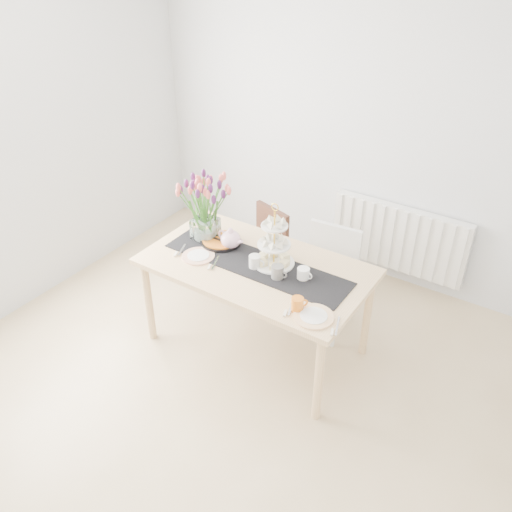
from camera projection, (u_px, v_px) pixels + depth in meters
The scene contains 16 objects.
room_shell at pixel (186, 252), 2.95m from camera, with size 4.50×4.50×4.50m.
radiator at pixel (398, 238), 4.71m from camera, with size 1.20×0.08×0.60m, color white.
dining_table at pixel (256, 273), 3.87m from camera, with size 1.60×0.90×0.75m.
chair_brown at pixel (263, 245), 4.64m from camera, with size 0.48×0.48×0.76m.
chair_white at pixel (328, 271), 4.22m from camera, with size 0.45×0.45×0.84m.
table_runner at pixel (256, 264), 3.83m from camera, with size 1.40×0.35×0.01m, color black.
tulip_vase at pixel (204, 198), 3.94m from camera, with size 0.63×0.63×0.53m.
cake_stand at pixel (274, 250), 3.76m from camera, with size 0.29×0.29×0.43m.
teapot at pixel (231, 239), 3.97m from camera, with size 0.24×0.19×0.16m, color white, non-canonical shape.
cream_jug at pixel (303, 274), 3.66m from camera, with size 0.08×0.08×0.08m, color white.
tart_tin at pixel (221, 241), 4.06m from camera, with size 0.30×0.30×0.04m.
mug_grey at pixel (277, 272), 3.66m from camera, with size 0.08×0.08×0.10m, color slate.
mug_white at pixel (255, 262), 3.77m from camera, with size 0.08×0.08×0.10m, color silver.
mug_orange at pixel (297, 304), 3.37m from camera, with size 0.08×0.08×0.09m, color orange.
plate_left at pixel (198, 256), 3.91m from camera, with size 0.24×0.24×0.01m, color white.
plate_right at pixel (314, 316), 3.33m from camera, with size 0.25×0.25×0.01m, color silver.
Camera 1 is at (1.69, -1.86, 2.88)m, focal length 38.00 mm.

